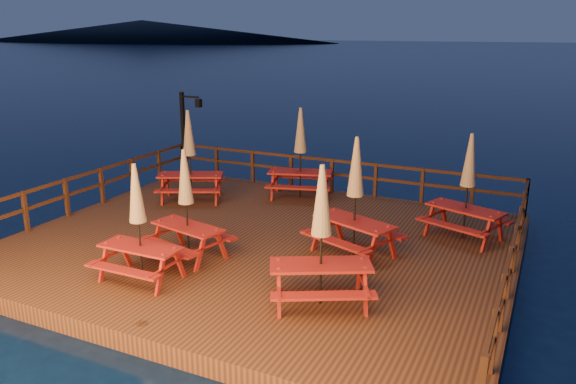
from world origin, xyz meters
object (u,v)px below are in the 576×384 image
(picnic_table_1, at_px, (190,154))
(picnic_table_2, at_px, (186,202))
(lamp_post, at_px, (187,127))
(picnic_table_0, at_px, (138,221))

(picnic_table_1, bearing_deg, picnic_table_2, -81.62)
(lamp_post, distance_m, picnic_table_0, 8.73)
(picnic_table_1, height_order, picnic_table_2, picnic_table_1)
(lamp_post, bearing_deg, picnic_table_1, -53.48)
(lamp_post, distance_m, picnic_table_2, 7.59)
(picnic_table_0, relative_size, picnic_table_2, 0.99)
(lamp_post, height_order, picnic_table_1, lamp_post)
(picnic_table_2, bearing_deg, picnic_table_1, 136.59)
(picnic_table_1, distance_m, picnic_table_2, 4.53)
(picnic_table_0, height_order, picnic_table_2, picnic_table_2)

